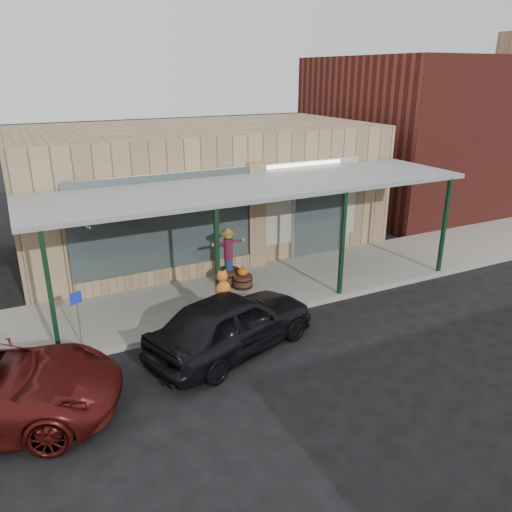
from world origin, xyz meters
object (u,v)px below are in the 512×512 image
barrel_scarecrow (229,265)px  parked_sedan (232,322)px  handicap_sign (78,312)px  barrel_pumpkin (243,280)px

barrel_scarecrow → parked_sedan: barrel_scarecrow is taller
handicap_sign → parked_sedan: bearing=-48.5°
parked_sedan → barrel_scarecrow: bearing=-41.3°
handicap_sign → parked_sedan: parked_sedan is taller
barrel_pumpkin → handicap_sign: handicap_sign is taller
barrel_pumpkin → parked_sedan: parked_sedan is taller
barrel_pumpkin → parked_sedan: size_ratio=0.17×
handicap_sign → parked_sedan: 3.37m
barrel_pumpkin → parked_sedan: (-1.54, -2.73, 0.32)m
barrel_scarecrow → barrel_pumpkin: bearing=-61.7°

